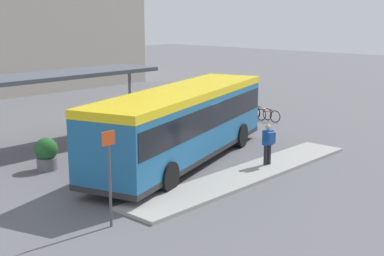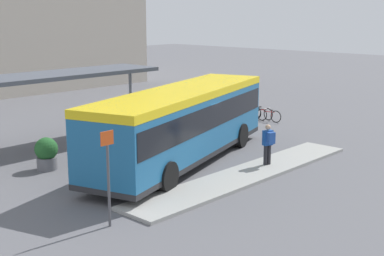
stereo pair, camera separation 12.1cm
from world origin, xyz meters
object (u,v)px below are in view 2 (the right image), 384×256
Objects in this scene: platform_sign at (108,174)px; pedestrian_waiting at (268,142)px; bicycle_blue at (250,112)px; bicycle_white at (262,113)px; potted_planter_near_shelter at (46,153)px; city_bus at (183,120)px; bicycle_red at (269,115)px.

pedestrian_waiting is at bearing 0.90° from platform_sign.
bicycle_white is at bearing 18.74° from bicycle_blue.
platform_sign is (-15.75, -6.80, 1.21)m from bicycle_blue.
pedestrian_waiting is at bearing -47.74° from bicycle_blue.
city_bus is at bearing -36.53° from potted_planter_near_shelter.
bicycle_red reaches higher than bicycle_blue.
bicycle_blue is (7.76, 6.67, -0.70)m from pedestrian_waiting.
city_bus is 6.96m from platform_sign.
potted_planter_near_shelter is (-14.05, 0.20, 0.30)m from bicycle_white.
bicycle_white is 0.58× the size of platform_sign.
platform_sign is at bearing -170.54° from city_bus.
platform_sign reaches higher than pedestrian_waiting.
bicycle_red is (9.37, 2.29, -1.42)m from city_bus.
city_bus is at bearing 101.20° from bicycle_red.
pedestrian_waiting is at bearing 122.10° from bicycle_red.
bicycle_white is 1.27× the size of potted_planter_near_shelter.
bicycle_white is 17.13m from platform_sign.
platform_sign reaches higher than bicycle_red.
potted_planter_near_shelter is (-4.32, 3.20, -1.11)m from city_bus.
city_bus reaches higher than bicycle_blue.
pedestrian_waiting is at bearing -43.51° from bicycle_white.
bicycle_white reaches higher than bicycle_red.
pedestrian_waiting is at bearing -76.22° from city_bus.
city_bus reaches higher than pedestrian_waiting.
bicycle_blue is at bearing -153.11° from bicycle_white.
platform_sign is at bearing -59.41° from bicycle_white.
platform_sign is (-15.60, -5.38, 1.21)m from bicycle_red.
bicycle_white is (0.37, 0.71, 0.01)m from bicycle_red.
bicycle_blue is 0.57× the size of platform_sign.
potted_planter_near_shelter is 0.46× the size of platform_sign.
bicycle_blue is 13.85m from potted_planter_near_shelter.
platform_sign is (-7.99, -0.13, 0.51)m from pedestrian_waiting.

